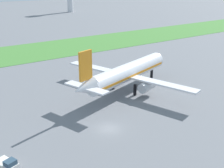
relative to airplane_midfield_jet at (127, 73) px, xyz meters
name	(u,v)px	position (x,y,z in m)	size (l,w,h in m)	color
ground_plane	(109,129)	(-13.93, -13.16, -4.51)	(600.00, 600.00, 0.00)	slate
grass_taxiway_strip	(8,55)	(-13.93, 50.34, -4.47)	(360.00, 28.00, 0.08)	#478438
airplane_midfield_jet	(127,73)	(0.00, 0.00, 0.00)	(34.13, 34.45, 12.52)	white
pushback_tug_near_gate	(7,165)	(-32.39, -15.07, -3.60)	(2.99, 3.99, 1.95)	white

